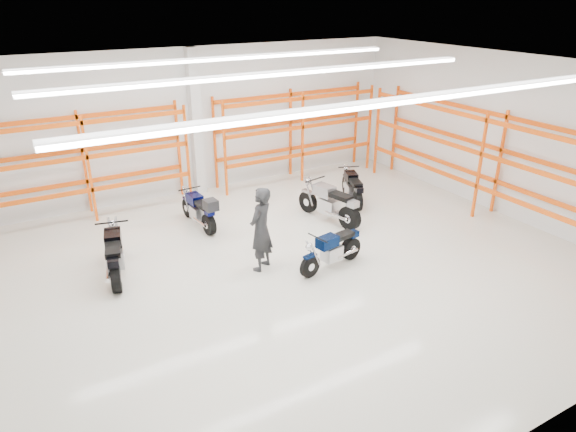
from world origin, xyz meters
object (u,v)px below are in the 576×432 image
motorcycle_main (334,250)px  motorcycle_back_c (331,204)px  motorcycle_back_b (200,211)px  motorcycle_back_a (115,256)px  structural_column (196,123)px  standing_man (261,229)px  motorcycle_back_d (353,188)px

motorcycle_main → motorcycle_back_c: motorcycle_back_c is taller
motorcycle_main → motorcycle_back_b: (-1.93, 3.61, 0.07)m
motorcycle_main → motorcycle_back_c: 2.59m
motorcycle_back_a → motorcycle_back_b: size_ratio=1.08×
motorcycle_back_a → motorcycle_back_b: (2.62, 1.54, -0.01)m
structural_column → motorcycle_main: bearing=-81.5°
motorcycle_main → motorcycle_back_a: bearing=155.6°
motorcycle_back_b → structural_column: structural_column is taller
standing_man → structural_column: structural_column is taller
motorcycle_back_b → motorcycle_back_d: bearing=-7.0°
motorcycle_main → motorcycle_back_d: size_ratio=0.98×
motorcycle_main → standing_man: size_ratio=0.93×
motorcycle_back_a → motorcycle_back_d: motorcycle_back_a is taller
motorcycle_back_d → standing_man: size_ratio=0.96×
motorcycle_main → motorcycle_back_d: bearing=47.6°
motorcycle_back_b → motorcycle_back_d: 4.73m
motorcycle_back_c → motorcycle_back_d: (1.37, 0.85, -0.06)m
motorcycle_back_a → motorcycle_back_c: (5.94, 0.11, 0.01)m
motorcycle_main → motorcycle_back_b: size_ratio=0.92×
motorcycle_back_c → motorcycle_back_d: size_ratio=1.17×
motorcycle_back_a → standing_man: standing_man is taller
motorcycle_back_b → standing_man: 2.92m
standing_man → structural_column: (0.58, 5.49, 1.24)m
structural_column → motorcycle_back_b: bearing=-110.7°
motorcycle_back_d → standing_man: 4.86m
motorcycle_main → motorcycle_back_a: (-4.55, 2.07, 0.08)m
motorcycle_back_d → structural_column: 5.22m
motorcycle_back_d → standing_man: bearing=-152.1°
motorcycle_back_a → standing_man: (3.04, -1.30, 0.49)m
motorcycle_back_a → motorcycle_back_b: motorcycle_back_a is taller
motorcycle_back_a → motorcycle_back_d: size_ratio=1.15×
motorcycle_back_c → structural_column: structural_column is taller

